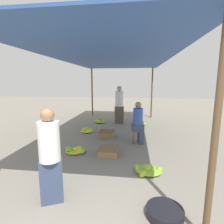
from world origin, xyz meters
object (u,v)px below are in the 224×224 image
banana_pile_right_0 (149,170)px  banana_pile_right_1 (141,123)px  vendor_foreground (50,155)px  stool (138,132)px  basin_black (165,213)px  banana_pile_left_2 (100,121)px  banana_pile_left_0 (76,151)px  banana_pile_left_1 (87,130)px  crate_near (107,134)px  vendor_seated (139,122)px  shopper_walking_mid (119,104)px  crate_mid (108,151)px

banana_pile_right_0 → banana_pile_right_1: bearing=90.5°
banana_pile_right_0 → vendor_foreground: bearing=-145.0°
stool → basin_black: bearing=-83.5°
basin_black → banana_pile_left_2: 6.09m
banana_pile_left_0 → banana_pile_left_1: banana_pile_left_1 is taller
basin_black → crate_near: bearing=111.8°
banana_pile_left_0 → stool: bearing=31.8°
vendor_seated → banana_pile_right_0: vendor_seated is taller
banana_pile_right_0 → crate_near: 2.69m
banana_pile_right_0 → banana_pile_right_1: size_ratio=1.24×
banana_pile_right_1 → basin_black: bearing=-88.2°
banana_pile_right_0 → shopper_walking_mid: shopper_walking_mid is taller
banana_pile_left_0 → crate_near: (0.63, 1.53, 0.04)m
banana_pile_right_0 → banana_pile_right_1: banana_pile_right_1 is taller
vendor_foreground → crate_mid: size_ratio=2.88×
banana_pile_left_2 → banana_pile_right_1: banana_pile_right_1 is taller
basin_black → banana_pile_right_0: (-0.14, 1.25, -0.01)m
banana_pile_left_2 → banana_pile_right_1: 1.95m
vendor_seated → banana_pile_left_0: size_ratio=2.01×
banana_pile_left_0 → crate_mid: size_ratio=1.23×
banana_pile_right_1 → shopper_walking_mid: bearing=168.3°
crate_mid → basin_black: bearing=-61.1°
basin_black → banana_pile_right_0: bearing=96.3°
vendor_foreground → crate_near: (0.33, 3.50, -0.70)m
stool → banana_pile_left_0: (-1.71, -1.06, -0.28)m
crate_near → crate_mid: 1.56m
banana_pile_left_2 → crate_near: size_ratio=1.19×
stool → banana_pile_right_0: stool is taller
stool → banana_pile_left_2: stool is taller
banana_pile_left_2 → crate_near: 2.21m
vendor_seated → banana_pile_left_1: vendor_seated is taller
vendor_seated → stool: bearing=167.0°
crate_near → vendor_foreground: bearing=-95.4°
banana_pile_right_0 → crate_near: size_ratio=1.28×
basin_black → banana_pile_left_0: (-2.07, 2.08, -0.00)m
banana_pile_left_1 → crate_mid: 2.31m
banana_pile_left_0 → vendor_foreground: bearing=-81.5°
banana_pile_right_1 → banana_pile_left_2: bearing=175.8°
vendor_foreground → banana_pile_right_0: (1.63, 1.15, -0.75)m
banana_pile_left_0 → crate_near: bearing=67.7°
vendor_foreground → crate_mid: (0.62, 1.97, -0.71)m
basin_black → crate_mid: (-1.15, 2.08, 0.03)m
vendor_foreground → banana_pile_left_1: (-0.51, 3.99, -0.74)m
banana_pile_left_1 → crate_near: bearing=-30.1°
basin_black → banana_pile_left_1: (-2.28, 4.10, 0.00)m
vendor_foreground → stool: size_ratio=3.61×
vendor_seated → banana_pile_right_0: bearing=-84.0°
banana_pile_left_2 → basin_black: bearing=-69.6°
stool → vendor_seated: bearing=-13.0°
banana_pile_left_2 → crate_near: (0.68, -2.10, 0.04)m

